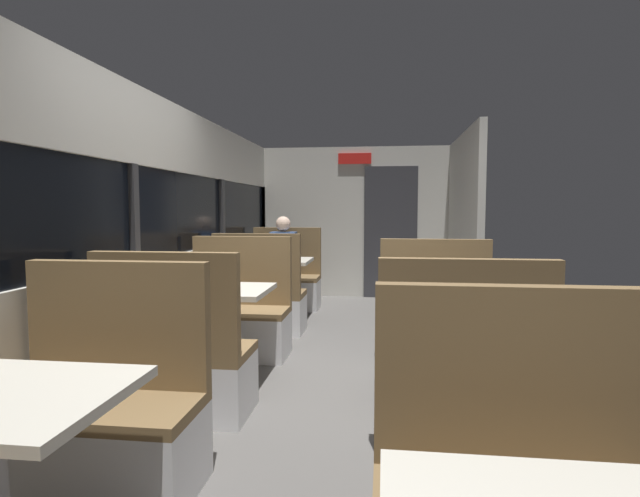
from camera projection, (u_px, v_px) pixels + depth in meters
name	position (u px, v px, depth m)	size (l,w,h in m)	color
ground_plane	(321.00, 395.00, 3.75)	(3.30, 9.20, 0.02)	#514F4C
carriage_window_panel_left	(132.00, 242.00, 3.84)	(0.09, 8.48, 2.30)	beige
carriage_end_bulkhead	(358.00, 223.00, 7.80)	(2.90, 0.11, 2.30)	beige
carriage_aisle_panel_right	(463.00, 225.00, 6.44)	(0.08, 2.40, 2.30)	beige
bench_near_window_facing_entry	(103.00, 423.00, 2.46)	(0.95, 0.50, 1.10)	silver
dining_table_mid_window	(212.00, 301.00, 4.00)	(0.90, 0.70, 0.74)	#9E9EA3
bench_mid_window_facing_end	(177.00, 366.00, 3.33)	(0.95, 0.50, 1.10)	silver
bench_mid_window_facing_entry	(238.00, 320.00, 4.72)	(0.95, 0.50, 1.10)	silver
dining_table_far_window	(274.00, 267.00, 6.26)	(0.90, 0.70, 0.74)	#9E9EA3
bench_far_window_facing_end	(261.00, 303.00, 5.59)	(0.95, 0.50, 1.10)	silver
bench_far_window_facing_entry	(285.00, 284.00, 6.97)	(0.95, 0.50, 1.10)	silver
dining_table_rear_aisle	(447.00, 311.00, 3.58)	(0.90, 0.70, 0.74)	#9E9EA3
bench_rear_aisle_facing_end	(461.00, 389.00, 2.91)	(0.95, 0.50, 1.10)	silver
bench_rear_aisle_facing_entry	(436.00, 331.00, 4.29)	(0.95, 0.50, 1.10)	silver
seated_passenger	(284.00, 270.00, 6.88)	(0.47, 0.55, 1.26)	#26262D
coffee_cup_primary	(225.00, 280.00, 4.14)	(0.07, 0.07, 0.09)	white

